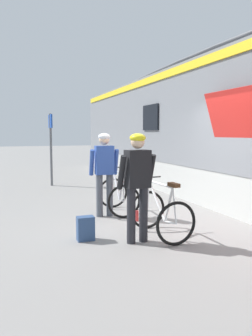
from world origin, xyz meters
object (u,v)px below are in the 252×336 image
(cyclist_far_in_blue, at_px, (104,167))
(platform_sign_post, at_px, (51,137))
(bicycle_far_silver, at_px, (118,195))
(backpack_on_platform, at_px, (86,228))
(bicycle_near_white, at_px, (161,213))
(water_bottle_near_the_bikes, at_px, (137,216))
(cyclist_near_in_dark, at_px, (137,178))

(cyclist_far_in_blue, xyz_separation_m, platform_sign_post, (-0.48, 4.58, 0.57))
(bicycle_far_silver, height_order, backpack_on_platform, bicycle_far_silver)
(backpack_on_platform, distance_m, platform_sign_post, 6.17)
(bicycle_near_white, distance_m, backpack_on_platform, 1.29)
(backpack_on_platform, bearing_deg, water_bottle_near_the_bikes, 33.54)
(bicycle_near_white, distance_m, platform_sign_post, 6.44)
(bicycle_far_silver, distance_m, backpack_on_platform, 1.99)
(water_bottle_near_the_bikes, bearing_deg, bicycle_far_silver, 98.21)
(platform_sign_post, bearing_deg, cyclist_near_in_dark, -85.62)
(cyclist_far_in_blue, xyz_separation_m, water_bottle_near_the_bikes, (0.49, -0.61, -0.95))
(bicycle_far_silver, bearing_deg, bicycle_near_white, -86.19)
(cyclist_far_in_blue, bearing_deg, backpack_on_platform, -117.98)
(backpack_on_platform, height_order, platform_sign_post, platform_sign_post)
(cyclist_far_in_blue, distance_m, bicycle_near_white, 1.86)
(cyclist_near_in_dark, xyz_separation_m, platform_sign_post, (-0.49, 6.39, 0.57))
(cyclist_near_in_dark, bearing_deg, bicycle_near_white, 15.60)
(cyclist_near_in_dark, bearing_deg, backpack_on_platform, 153.09)
(cyclist_far_in_blue, height_order, bicycle_far_silver, cyclist_far_in_blue)
(cyclist_near_in_dark, relative_size, bicycle_far_silver, 1.57)
(backpack_on_platform, relative_size, water_bottle_near_the_bikes, 1.86)
(bicycle_near_white, bearing_deg, bicycle_far_silver, 93.81)
(bicycle_far_silver, bearing_deg, platform_sign_post, 101.05)
(cyclist_far_in_blue, bearing_deg, bicycle_far_silver, 27.61)
(water_bottle_near_the_bikes, distance_m, platform_sign_post, 5.49)
(bicycle_near_white, bearing_deg, water_bottle_near_the_bikes, 90.42)
(water_bottle_near_the_bikes, bearing_deg, cyclist_near_in_dark, -111.93)
(cyclist_far_in_blue, height_order, platform_sign_post, platform_sign_post)
(water_bottle_near_the_bikes, bearing_deg, backpack_on_platform, -146.90)
(cyclist_far_in_blue, height_order, bicycle_near_white, cyclist_far_in_blue)
(cyclist_near_in_dark, height_order, bicycle_near_white, cyclist_near_in_dark)
(cyclist_near_in_dark, relative_size, water_bottle_near_the_bikes, 8.19)
(water_bottle_near_the_bikes, bearing_deg, platform_sign_post, 100.61)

